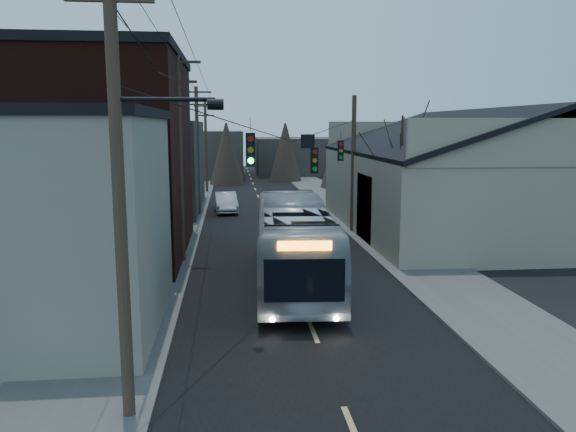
# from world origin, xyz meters

# --- Properties ---
(road_surface) EXTENTS (9.00, 110.00, 0.02)m
(road_surface) POSITION_xyz_m (0.00, 30.00, 0.01)
(road_surface) COLOR black
(road_surface) RESTS_ON ground
(sidewalk_left) EXTENTS (4.00, 110.00, 0.12)m
(sidewalk_left) POSITION_xyz_m (-6.50, 30.00, 0.06)
(sidewalk_left) COLOR #474744
(sidewalk_left) RESTS_ON ground
(sidewalk_right) EXTENTS (4.00, 110.00, 0.12)m
(sidewalk_right) POSITION_xyz_m (6.50, 30.00, 0.06)
(sidewalk_right) COLOR #474744
(sidewalk_right) RESTS_ON ground
(building_clapboard) EXTENTS (8.00, 8.00, 7.00)m
(building_clapboard) POSITION_xyz_m (-9.00, 9.00, 3.50)
(building_clapboard) COLOR gray
(building_clapboard) RESTS_ON ground
(building_brick) EXTENTS (10.00, 12.00, 10.00)m
(building_brick) POSITION_xyz_m (-10.00, 20.00, 5.00)
(building_brick) COLOR black
(building_brick) RESTS_ON ground
(building_left_far) EXTENTS (9.00, 14.00, 7.00)m
(building_left_far) POSITION_xyz_m (-9.50, 36.00, 3.50)
(building_left_far) COLOR #36312B
(building_left_far) RESTS_ON ground
(warehouse) EXTENTS (16.16, 20.60, 7.73)m
(warehouse) POSITION_xyz_m (13.00, 25.00, 2.70)
(warehouse) COLOR gray
(warehouse) RESTS_ON ground
(building_far_left) EXTENTS (10.00, 12.00, 6.00)m
(building_far_left) POSITION_xyz_m (-6.00, 65.00, 3.00)
(building_far_left) COLOR #36312B
(building_far_left) RESTS_ON ground
(building_far_right) EXTENTS (12.00, 14.00, 5.00)m
(building_far_right) POSITION_xyz_m (7.00, 70.00, 2.50)
(building_far_right) COLOR #36312B
(building_far_right) RESTS_ON ground
(bare_tree) EXTENTS (0.40, 0.40, 7.20)m
(bare_tree) POSITION_xyz_m (6.50, 20.00, 3.60)
(bare_tree) COLOR black
(bare_tree) RESTS_ON ground
(utility_lines) EXTENTS (11.24, 45.28, 10.50)m
(utility_lines) POSITION_xyz_m (-3.11, 24.14, 4.95)
(utility_lines) COLOR #382B1E
(utility_lines) RESTS_ON ground
(bus) EXTENTS (3.70, 12.85, 3.54)m
(bus) POSITION_xyz_m (0.03, 13.96, 1.77)
(bus) COLOR #9DA2A8
(bus) RESTS_ON ground
(parked_car) EXTENTS (1.99, 4.79, 1.54)m
(parked_car) POSITION_xyz_m (-3.00, 34.24, 0.77)
(parked_car) COLOR #B6BABF
(parked_car) RESTS_ON ground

